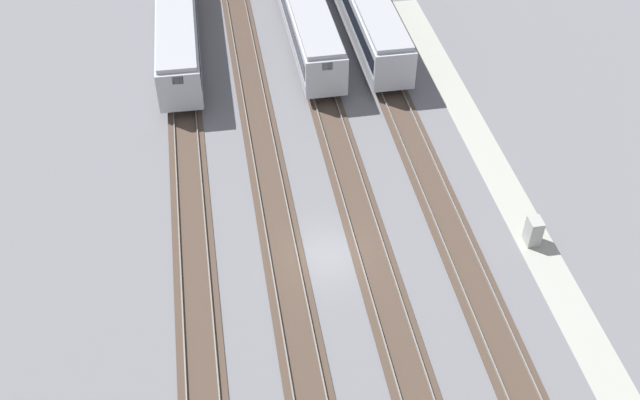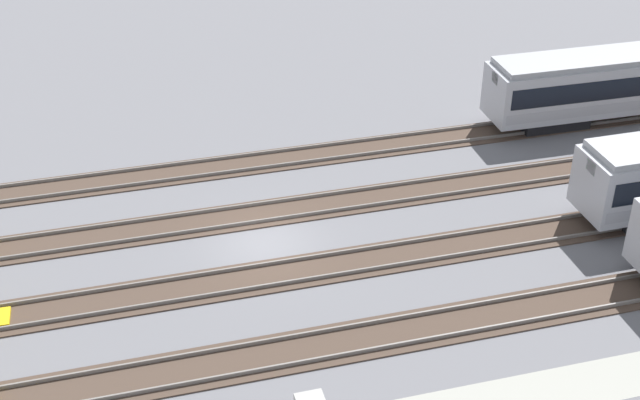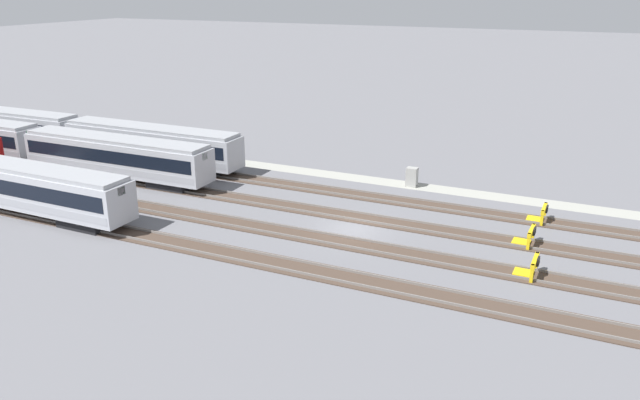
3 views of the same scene
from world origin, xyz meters
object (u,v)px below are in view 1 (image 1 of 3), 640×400
Objects in this scene: subway_car_front_row_left_inner at (177,24)px; subway_car_front_row_centre at (305,14)px; electrical_cabinet at (533,231)px; subway_car_front_row_right_inner at (366,8)px.

subway_car_front_row_left_inner is 9.29m from subway_car_front_row_centre.
subway_car_front_row_right_inner is at bearing 9.82° from electrical_cabinet.
electrical_cabinet is at bearing -170.18° from subway_car_front_row_right_inner.
subway_car_front_row_right_inner is 11.25× the size of electrical_cabinet.
subway_car_front_row_centre is 1.00× the size of subway_car_front_row_right_inner.
electrical_cabinet is at bearing -142.48° from subway_car_front_row_left_inner.
subway_car_front_row_left_inner is 13.89m from subway_car_front_row_right_inner.
subway_car_front_row_left_inner is at bearing 90.00° from subway_car_front_row_right_inner.
subway_car_front_row_right_inner reaches higher than electrical_cabinet.
subway_car_front_row_centre is 11.26× the size of electrical_cabinet.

